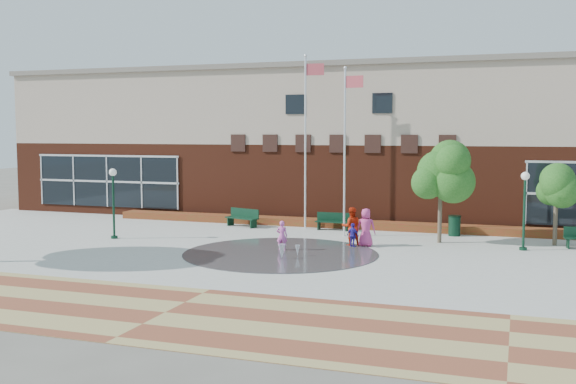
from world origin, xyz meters
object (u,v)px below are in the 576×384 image
(flagpole_left, at_px, (306,132))
(bench_left, at_px, (242,221))
(flagpole_right, at_px, (346,142))
(child_splash, at_px, (282,236))
(trash_can, at_px, (454,226))

(flagpole_left, bearing_deg, bench_left, -174.10)
(bench_left, bearing_deg, flagpole_right, 5.78)
(flagpole_left, height_order, child_splash, flagpole_left)
(trash_can, bearing_deg, child_splash, -135.25)
(flagpole_left, xyz_separation_m, flagpole_right, (2.66, -1.92, -0.48))
(flagpole_right, relative_size, bench_left, 4.07)
(flagpole_left, distance_m, child_splash, 8.30)
(bench_left, relative_size, child_splash, 1.56)
(flagpole_right, xyz_separation_m, trash_can, (5.21, 1.82, -4.20))
(flagpole_left, bearing_deg, child_splash, -84.41)
(flagpole_left, height_order, trash_can, flagpole_left)
(flagpole_left, height_order, flagpole_right, flagpole_left)
(flagpole_left, relative_size, trash_can, 8.91)
(bench_left, relative_size, trash_can, 1.98)
(flagpole_right, bearing_deg, trash_can, 28.77)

